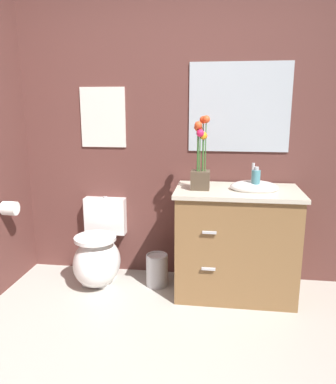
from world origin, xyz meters
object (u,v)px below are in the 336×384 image
(soap_bottle, at_px, (256,180))
(wall_mirror, at_px, (239,108))
(flower_vase, at_px, (201,162))
(wall_poster, at_px, (103,117))
(toilet_paper_roll, at_px, (10,208))
(vanity_cabinet, at_px, (236,241))
(trash_bin, at_px, (157,270))
(toilet, at_px, (99,255))

(soap_bottle, relative_size, wall_mirror, 0.23)
(flower_vase, relative_size, wall_poster, 1.11)
(wall_poster, xyz_separation_m, toilet_paper_roll, (-0.64, -0.46, -0.69))
(toilet_paper_roll, bearing_deg, vanity_cabinet, 5.51)
(flower_vase, bearing_deg, trash_bin, 169.89)
(vanity_cabinet, distance_m, trash_bin, 0.70)
(flower_vase, bearing_deg, wall_mirror, 48.60)
(trash_bin, relative_size, toilet_paper_roll, 2.47)
(flower_vase, height_order, soap_bottle, flower_vase)
(flower_vase, xyz_separation_m, trash_bin, (-0.35, 0.06, -0.92))
(wall_poster, bearing_deg, toilet, -90.00)
(wall_poster, bearing_deg, wall_mirror, 0.00)
(vanity_cabinet, xyz_separation_m, wall_mirror, (-0.00, 0.29, 1.01))
(trash_bin, xyz_separation_m, wall_poster, (-0.49, 0.26, 1.23))
(wall_poster, height_order, toilet_paper_roll, wall_poster)
(vanity_cabinet, bearing_deg, flower_vase, -174.62)
(vanity_cabinet, height_order, toilet_paper_roll, vanity_cabinet)
(flower_vase, xyz_separation_m, toilet_paper_roll, (-1.48, -0.14, -0.37))
(trash_bin, relative_size, wall_mirror, 0.34)
(toilet, xyz_separation_m, vanity_cabinet, (1.13, -0.03, 0.19))
(toilet, xyz_separation_m, wall_poster, (0.00, 0.27, 1.12))
(wall_poster, height_order, wall_mirror, wall_mirror)
(vanity_cabinet, height_order, trash_bin, vanity_cabinet)
(soap_bottle, xyz_separation_m, trash_bin, (-0.75, 0.09, -0.79))
(vanity_cabinet, bearing_deg, wall_mirror, 90.54)
(vanity_cabinet, bearing_deg, trash_bin, 176.84)
(trash_bin, bearing_deg, toilet_paper_roll, -169.74)
(soap_bottle, relative_size, trash_bin, 0.67)
(vanity_cabinet, relative_size, soap_bottle, 5.60)
(flower_vase, height_order, wall_poster, wall_poster)
(toilet_paper_roll, bearing_deg, wall_poster, 36.08)
(wall_mirror, bearing_deg, toilet, -166.61)
(toilet, distance_m, soap_bottle, 1.43)
(soap_bottle, bearing_deg, wall_mirror, 109.23)
(vanity_cabinet, bearing_deg, toilet, 178.66)
(trash_bin, xyz_separation_m, toilet_paper_roll, (-1.13, -0.20, 0.54))
(flower_vase, xyz_separation_m, soap_bottle, (0.41, -0.03, -0.12))
(soap_bottle, height_order, wall_mirror, wall_mirror)
(toilet, bearing_deg, soap_bottle, -3.86)
(vanity_cabinet, relative_size, flower_vase, 1.87)
(toilet, relative_size, soap_bottle, 3.76)
(trash_bin, height_order, wall_mirror, wall_mirror)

